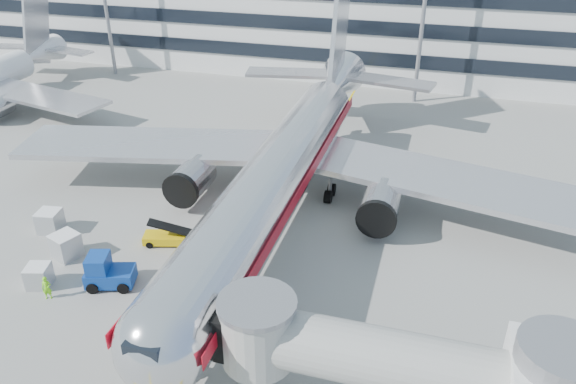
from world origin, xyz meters
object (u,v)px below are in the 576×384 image
(cargo_container_right, at_px, (50,221))
(cargo_container_left, at_px, (39,276))
(baggage_tug, at_px, (107,272))
(main_jet, at_px, (287,161))
(cargo_container_front, at_px, (66,245))
(ramp_worker, at_px, (47,288))
(belt_loader, at_px, (170,237))

(cargo_container_right, bearing_deg, cargo_container_left, -59.17)
(baggage_tug, distance_m, cargo_container_left, 4.64)
(main_jet, xyz_separation_m, cargo_container_front, (-13.48, -11.62, -3.30))
(cargo_container_left, height_order, ramp_worker, ramp_worker)
(baggage_tug, height_order, cargo_container_left, baggage_tug)
(baggage_tug, xyz_separation_m, ramp_worker, (-3.03, -2.36, -0.20))
(main_jet, bearing_deg, cargo_container_left, -130.97)
(main_jet, distance_m, cargo_container_front, 18.10)
(main_jet, distance_m, baggage_tug, 16.62)
(main_jet, bearing_deg, cargo_container_front, -139.24)
(cargo_container_front, bearing_deg, cargo_container_left, -84.62)
(ramp_worker, bearing_deg, cargo_container_left, 120.65)
(ramp_worker, bearing_deg, belt_loader, 36.19)
(belt_loader, relative_size, cargo_container_right, 2.21)
(belt_loader, distance_m, cargo_container_front, 7.46)
(cargo_container_left, xyz_separation_m, cargo_container_front, (-0.33, 3.52, 0.14))
(baggage_tug, bearing_deg, belt_loader, 73.48)
(cargo_container_left, distance_m, cargo_container_right, 7.17)
(cargo_container_left, relative_size, cargo_container_front, 0.81)
(cargo_container_right, xyz_separation_m, ramp_worker, (5.08, -7.17, -0.06))
(baggage_tug, relative_size, cargo_container_front, 1.58)
(cargo_container_front, distance_m, ramp_worker, 4.85)
(cargo_container_left, relative_size, ramp_worker, 1.09)
(main_jet, distance_m, cargo_container_right, 19.36)
(main_jet, relative_size, cargo_container_left, 27.85)
(baggage_tug, bearing_deg, cargo_container_right, 149.33)
(belt_loader, relative_size, cargo_container_left, 2.32)
(cargo_container_left, bearing_deg, belt_loader, 49.31)
(cargo_container_left, bearing_deg, cargo_container_front, 95.38)
(cargo_container_left, xyz_separation_m, ramp_worker, (1.40, -1.01, 0.04))
(main_jet, relative_size, belt_loader, 12.00)
(belt_loader, distance_m, cargo_container_left, 9.45)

